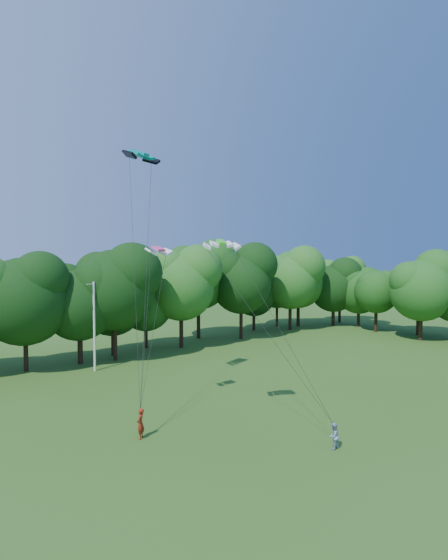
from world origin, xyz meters
TOP-DOWN VIEW (x-y plane):
  - ground at (0.00, 0.00)m, footprint 160.00×160.00m
  - utility_pole at (-1.65, 30.40)m, footprint 1.71×0.68m
  - kite_flyer_left at (-5.95, 12.69)m, footprint 0.81×0.81m
  - kite_flyer_right at (2.19, 4.21)m, footprint 0.77×0.60m
  - kite_teal at (-2.03, 19.70)m, footprint 3.31×2.23m
  - kite_green at (-1.15, 10.65)m, footprint 2.55×1.92m
  - kite_pink at (-2.71, 15.88)m, footprint 1.94×1.02m
  - tree_back_center at (2.79, 35.86)m, footprint 8.05×8.05m
  - tree_back_east at (33.51, 39.42)m, footprint 9.04×9.04m
  - tree_flank_east at (39.87, 18.17)m, footprint 9.27×9.27m

SIDE VIEW (x-z plane):
  - ground at x=0.00m, z-range 0.00..0.00m
  - kite_flyer_right at x=2.19m, z-range 0.00..1.56m
  - kite_flyer_left at x=-5.95m, z-range 0.00..1.90m
  - utility_pole at x=-1.65m, z-range 0.11..9.06m
  - tree_back_center at x=2.79m, z-range 1.46..13.16m
  - tree_back_east at x=33.51m, z-range 1.64..14.79m
  - tree_flank_east at x=39.87m, z-range 1.68..15.16m
  - kite_pink at x=-2.71m, z-range 11.72..12.13m
  - kite_green at x=-1.15m, z-range 12.08..12.49m
  - kite_teal at x=-2.03m, z-range 19.18..19.84m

